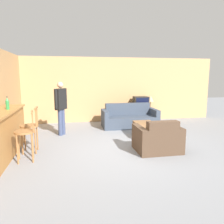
% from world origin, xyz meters
% --- Properties ---
extents(ground_plane, '(24.00, 24.00, 0.00)m').
position_xyz_m(ground_plane, '(0.00, 0.00, 0.00)').
color(ground_plane, gray).
extents(wall_back, '(9.40, 0.08, 2.60)m').
position_xyz_m(wall_back, '(0.00, 3.70, 1.30)').
color(wall_back, tan).
rests_on(wall_back, ground_plane).
extents(wall_left, '(0.08, 8.70, 2.60)m').
position_xyz_m(wall_left, '(-3.23, 1.35, 1.30)').
color(wall_left, tan).
rests_on(wall_left, ground_plane).
extents(bar_counter, '(0.55, 2.75, 1.07)m').
position_xyz_m(bar_counter, '(-2.89, 0.01, 0.54)').
color(bar_counter, '#A87038').
rests_on(bar_counter, ground_plane).
extents(bar_chair_near, '(0.48, 0.48, 1.11)m').
position_xyz_m(bar_chair_near, '(-2.32, -0.26, 0.59)').
color(bar_chair_near, '#996638').
rests_on(bar_chair_near, ground_plane).
extents(bar_chair_mid, '(0.43, 0.43, 1.11)m').
position_xyz_m(bar_chair_mid, '(-2.32, 0.31, 0.59)').
color(bar_chair_mid, '#996638').
rests_on(bar_chair_mid, ground_plane).
extents(couch_far, '(2.01, 0.91, 0.84)m').
position_xyz_m(couch_far, '(0.79, 2.55, 0.29)').
color(couch_far, '#384251').
rests_on(couch_far, ground_plane).
extents(armchair_near, '(1.07, 0.86, 0.82)m').
position_xyz_m(armchair_near, '(0.76, -0.21, 0.30)').
color(armchair_near, '#4C3828').
rests_on(armchair_near, ground_plane).
extents(coffee_table, '(0.58, 1.00, 0.44)m').
position_xyz_m(coffee_table, '(0.90, 1.04, 0.37)').
color(coffee_table, brown).
rests_on(coffee_table, ground_plane).
extents(tv_unit, '(1.14, 0.52, 0.52)m').
position_xyz_m(tv_unit, '(1.46, 3.31, 0.26)').
color(tv_unit, '#513823').
rests_on(tv_unit, ground_plane).
extents(tv, '(0.58, 0.43, 0.52)m').
position_xyz_m(tv, '(1.46, 3.31, 0.78)').
color(tv, black).
rests_on(tv, tv_unit).
extents(bottle, '(0.08, 0.08, 0.31)m').
position_xyz_m(bottle, '(-2.81, 0.36, 1.21)').
color(bottle, '#2D7F3D').
rests_on(bottle, bar_counter).
extents(book_on_table, '(0.15, 0.12, 0.02)m').
position_xyz_m(book_on_table, '(0.99, 1.03, 0.45)').
color(book_on_table, maroon).
rests_on(book_on_table, coffee_table).
extents(table_lamp, '(0.27, 0.27, 0.56)m').
position_xyz_m(table_lamp, '(1.88, 3.31, 0.93)').
color(table_lamp, brown).
rests_on(table_lamp, tv_unit).
extents(person_by_window, '(0.37, 0.47, 1.68)m').
position_xyz_m(person_by_window, '(-1.64, 1.82, 0.95)').
color(person_by_window, '#384260').
rests_on(person_by_window, ground_plane).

